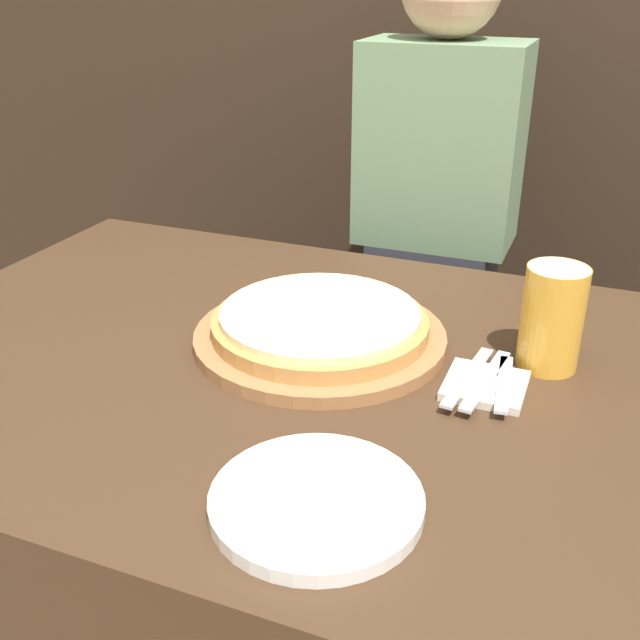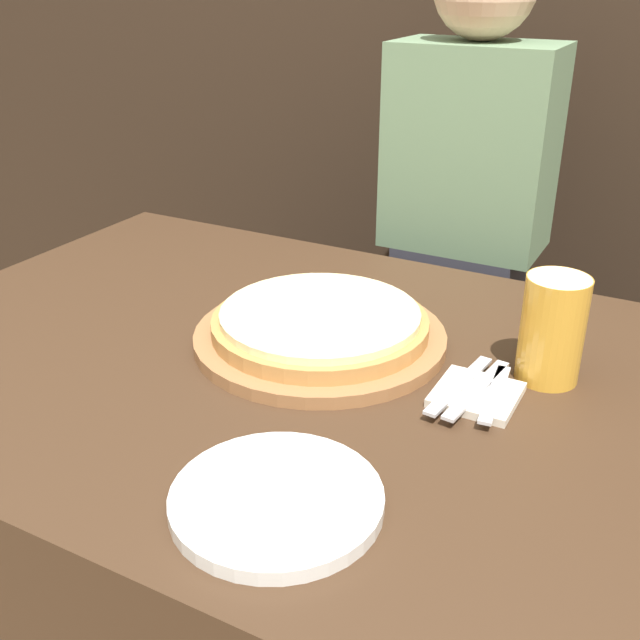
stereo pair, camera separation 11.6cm
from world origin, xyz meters
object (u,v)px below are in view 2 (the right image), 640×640
object	(u,v)px
beer_glass	(553,325)
diner_person	(460,264)
fork	(459,385)
pizza_on_board	(320,329)
dinner_knife	(477,389)
spoon	(495,394)
dinner_plate	(277,500)

from	to	relation	value
beer_glass	diner_person	xyz separation A→B (m)	(-0.30, 0.54, -0.15)
fork	diner_person	distance (m)	0.68
beer_glass	fork	size ratio (longest dim) A/B	0.85
pizza_on_board	dinner_knife	world-z (taller)	pizza_on_board
beer_glass	spoon	world-z (taller)	beer_glass
spoon	fork	bearing A→B (deg)	-180.00
pizza_on_board	spoon	xyz separation A→B (m)	(0.29, -0.04, -0.01)
dinner_plate	diner_person	bearing A→B (deg)	96.51
dinner_plate	diner_person	xyz separation A→B (m)	(-0.11, 0.97, -0.08)
dinner_knife	diner_person	distance (m)	0.69
pizza_on_board	fork	size ratio (longest dim) A/B	2.15
fork	spoon	bearing A→B (deg)	0.00
spoon	pizza_on_board	bearing A→B (deg)	171.32
pizza_on_board	fork	world-z (taller)	pizza_on_board
fork	dinner_plate	bearing A→B (deg)	-107.15
dinner_knife	fork	bearing A→B (deg)	180.00
dinner_knife	spoon	bearing A→B (deg)	0.00
dinner_knife	beer_glass	bearing A→B (deg)	55.74
pizza_on_board	beer_glass	size ratio (longest dim) A/B	2.54
beer_glass	spoon	bearing A→B (deg)	-113.67
dinner_plate	dinner_knife	distance (m)	0.35
pizza_on_board	dinner_plate	size ratio (longest dim) A/B	1.66
pizza_on_board	diner_person	bearing A→B (deg)	86.90
pizza_on_board	dinner_knife	distance (m)	0.27
spoon	dinner_plate	bearing A→B (deg)	-114.88
pizza_on_board	fork	distance (m)	0.25
pizza_on_board	dinner_plate	xyz separation A→B (m)	(0.14, -0.37, -0.02)
beer_glass	dinner_knife	distance (m)	0.14
dinner_knife	dinner_plate	bearing A→B (deg)	-111.12
dinner_plate	fork	world-z (taller)	dinner_plate
pizza_on_board	diner_person	xyz separation A→B (m)	(0.03, 0.60, -0.09)
beer_glass	fork	world-z (taller)	beer_glass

